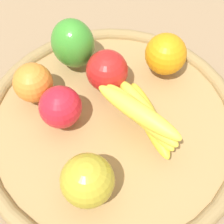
% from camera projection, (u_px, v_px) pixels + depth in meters
% --- Properties ---
extents(ground_plane, '(2.40, 2.40, 0.00)m').
position_uv_depth(ground_plane, '(112.00, 128.00, 0.61)').
color(ground_plane, '#8F7453').
rests_on(ground_plane, ground).
extents(basket, '(0.47, 0.47, 0.03)m').
position_uv_depth(basket, '(112.00, 124.00, 0.60)').
color(basket, '#A4804D').
rests_on(basket, ground_plane).
extents(apple_2, '(0.09, 0.09, 0.08)m').
position_uv_depth(apple_2, '(87.00, 180.00, 0.48)').
color(apple_2, gold).
rests_on(apple_2, basket).
extents(banana_bunch, '(0.16, 0.16, 0.07)m').
position_uv_depth(banana_bunch, '(143.00, 115.00, 0.54)').
color(banana_bunch, yellow).
rests_on(banana_bunch, basket).
extents(apple_1, '(0.09, 0.09, 0.07)m').
position_uv_depth(apple_1, '(60.00, 107.00, 0.55)').
color(apple_1, red).
rests_on(apple_1, basket).
extents(apple_0, '(0.09, 0.09, 0.08)m').
position_uv_depth(apple_0, '(107.00, 71.00, 0.59)').
color(apple_0, red).
rests_on(apple_0, basket).
extents(orange_0, '(0.10, 0.10, 0.07)m').
position_uv_depth(orange_0, '(33.00, 83.00, 0.58)').
color(orange_0, orange).
rests_on(orange_0, basket).
extents(bell_pepper, '(0.11, 0.11, 0.10)m').
position_uv_depth(bell_pepper, '(73.00, 43.00, 0.62)').
color(bell_pepper, '#3A912B').
rests_on(bell_pepper, basket).
extents(orange_1, '(0.11, 0.11, 0.08)m').
position_uv_depth(orange_1, '(166.00, 54.00, 0.61)').
color(orange_1, orange).
rests_on(orange_1, basket).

